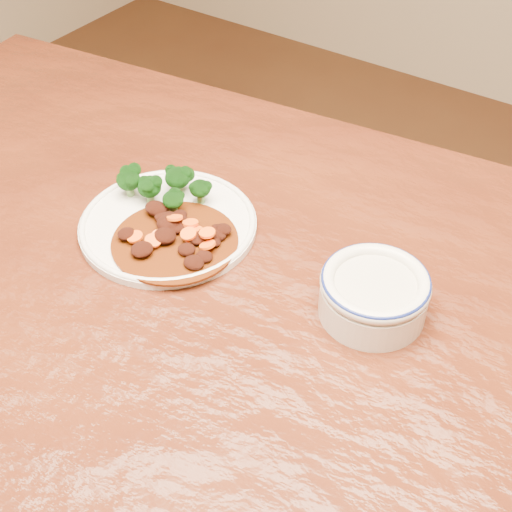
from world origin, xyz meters
The scene contains 5 objects.
dining_table centered at (0.00, 0.00, 0.67)m, with size 1.59×1.06×0.75m.
dinner_plate centered at (-0.19, 0.08, 0.76)m, with size 0.23×0.23×0.01m.
broccoli_florets centered at (-0.22, 0.12, 0.78)m, with size 0.12×0.07×0.04m.
mince_stew centered at (-0.16, 0.06, 0.77)m, with size 0.16×0.16×0.03m.
dip_bowl centered at (0.10, 0.10, 0.78)m, with size 0.12×0.12×0.06m.
Camera 1 is at (0.30, -0.44, 1.34)m, focal length 50.00 mm.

